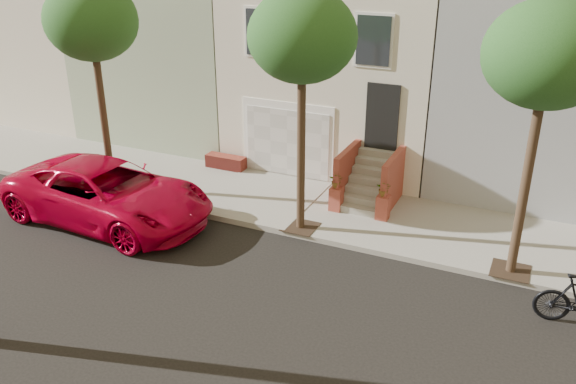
% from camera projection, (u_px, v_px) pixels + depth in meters
% --- Properties ---
extents(ground, '(90.00, 90.00, 0.00)m').
position_uv_depth(ground, '(192.00, 295.00, 13.52)').
color(ground, black).
rests_on(ground, ground).
extents(sidewalk, '(40.00, 3.70, 0.15)m').
position_uv_depth(sidewalk, '(289.00, 203.00, 17.93)').
color(sidewalk, gray).
rests_on(sidewalk, ground).
extents(house_row, '(33.10, 11.70, 7.00)m').
position_uv_depth(house_row, '(357.00, 51.00, 21.34)').
color(house_row, beige).
rests_on(house_row, sidewalk).
extents(tree_left, '(2.70, 2.57, 6.30)m').
position_uv_depth(tree_left, '(91.00, 22.00, 16.74)').
color(tree_left, '#2D2116').
rests_on(tree_left, sidewalk).
extents(tree_mid, '(2.70, 2.57, 6.30)m').
position_uv_depth(tree_mid, '(302.00, 38.00, 14.25)').
color(tree_mid, '#2D2116').
rests_on(tree_mid, sidewalk).
extents(tree_right, '(2.70, 2.57, 6.30)m').
position_uv_depth(tree_right, '(548.00, 56.00, 12.15)').
color(tree_right, '#2D2116').
rests_on(tree_right, sidewalk).
extents(pickup_truck, '(6.29, 3.13, 1.71)m').
position_uv_depth(pickup_truck, '(108.00, 193.00, 16.66)').
color(pickup_truck, '#B50024').
rests_on(pickup_truck, ground).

